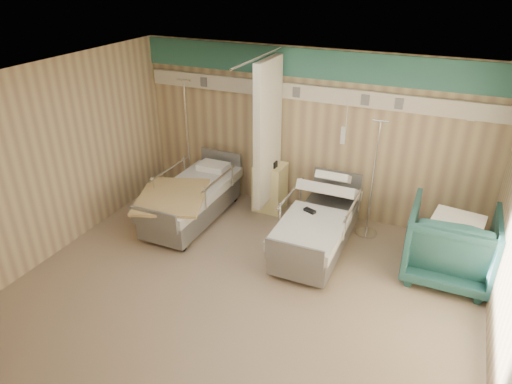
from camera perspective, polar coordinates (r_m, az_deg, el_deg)
ground at (r=6.36m, az=-1.34°, el=-11.86°), size 6.00×5.00×0.00m
room_walls at (r=5.61m, az=-0.72°, el=4.74°), size 6.04×5.04×2.82m
bed_right at (r=7.00m, az=7.67°, el=-4.89°), size 1.00×2.16×0.63m
bed_left at (r=7.79m, az=-7.97°, el=-1.40°), size 1.00×2.16×0.63m
bedside_cabinet at (r=8.02m, az=1.75°, el=0.63°), size 0.50×0.48×0.85m
visitor_armchair at (r=6.82m, az=23.14°, el=-5.91°), size 1.13×1.17×1.06m
waffle_blanket at (r=6.50m, az=24.26°, el=-1.99°), size 0.71×0.65×0.07m
iv_stand_right at (r=7.49m, az=13.91°, el=-2.50°), size 0.34×0.34×1.93m
iv_stand_left at (r=8.67m, az=-8.26°, el=2.60°), size 0.39×0.39×2.17m
call_remote at (r=6.85m, az=6.74°, el=-2.33°), size 0.20×0.15×0.04m
tan_blanket at (r=7.33m, az=-10.45°, el=-0.54°), size 1.40×1.56×0.04m
toiletry_bag at (r=7.74m, az=1.89°, el=3.54°), size 0.20×0.14×0.11m
white_cup at (r=7.94m, az=0.68°, el=4.27°), size 0.11×0.11×0.14m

